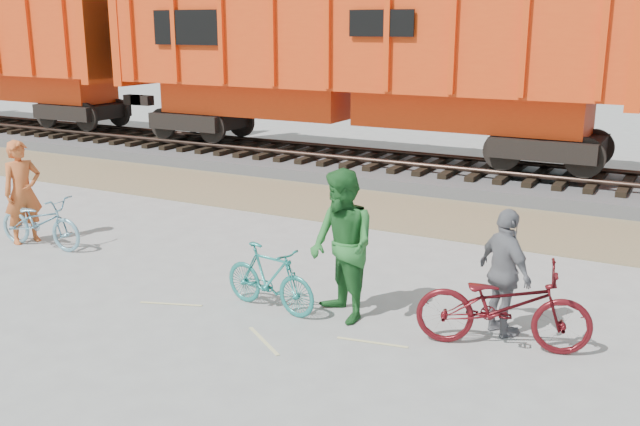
{
  "coord_description": "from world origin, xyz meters",
  "views": [
    {
      "loc": [
        5.28,
        -8.0,
        3.77
      ],
      "look_at": [
        0.13,
        1.5,
        0.93
      ],
      "focal_mm": 40.0,
      "sensor_mm": 36.0,
      "label": 1
    }
  ],
  "objects_px": {
    "person_man": "(342,246)",
    "hopper_car_center": "(355,57)",
    "bicycle_blue": "(40,222)",
    "bicycle_teal": "(270,278)",
    "person_woman": "(505,273)",
    "person_solo": "(23,192)",
    "bicycle_maroon": "(503,306)"
  },
  "relations": [
    {
      "from": "hopper_car_center",
      "to": "person_man",
      "type": "bearing_deg",
      "value": -65.09
    },
    {
      "from": "bicycle_teal",
      "to": "person_man",
      "type": "distance_m",
      "value": 1.16
    },
    {
      "from": "hopper_car_center",
      "to": "bicycle_maroon",
      "type": "height_order",
      "value": "hopper_car_center"
    },
    {
      "from": "person_man",
      "to": "hopper_car_center",
      "type": "bearing_deg",
      "value": 149.78
    },
    {
      "from": "person_solo",
      "to": "bicycle_teal",
      "type": "bearing_deg",
      "value": -77.11
    },
    {
      "from": "hopper_car_center",
      "to": "bicycle_teal",
      "type": "bearing_deg",
      "value": -70.88
    },
    {
      "from": "bicycle_teal",
      "to": "bicycle_maroon",
      "type": "xyz_separation_m",
      "value": [
        3.1,
        0.32,
        0.08
      ]
    },
    {
      "from": "hopper_car_center",
      "to": "person_woman",
      "type": "xyz_separation_m",
      "value": [
        6.22,
        -8.58,
        -2.19
      ]
    },
    {
      "from": "hopper_car_center",
      "to": "person_solo",
      "type": "relative_size",
      "value": 7.57
    },
    {
      "from": "person_solo",
      "to": "person_woman",
      "type": "distance_m",
      "value": 8.55
    },
    {
      "from": "hopper_car_center",
      "to": "bicycle_teal",
      "type": "distance_m",
      "value": 10.16
    },
    {
      "from": "bicycle_teal",
      "to": "bicycle_maroon",
      "type": "height_order",
      "value": "bicycle_maroon"
    },
    {
      "from": "hopper_car_center",
      "to": "person_woman",
      "type": "relative_size",
      "value": 8.59
    },
    {
      "from": "bicycle_blue",
      "to": "person_woman",
      "type": "xyz_separation_m",
      "value": [
        8.05,
        0.22,
        0.35
      ]
    },
    {
      "from": "bicycle_blue",
      "to": "bicycle_teal",
      "type": "height_order",
      "value": "bicycle_blue"
    },
    {
      "from": "bicycle_blue",
      "to": "bicycle_maroon",
      "type": "relative_size",
      "value": 0.86
    },
    {
      "from": "bicycle_teal",
      "to": "bicycle_maroon",
      "type": "bearing_deg",
      "value": -75.76
    },
    {
      "from": "bicycle_blue",
      "to": "person_man",
      "type": "bearing_deg",
      "value": -96.95
    },
    {
      "from": "bicycle_teal",
      "to": "person_woman",
      "type": "xyz_separation_m",
      "value": [
        3.0,
        0.72,
        0.36
      ]
    },
    {
      "from": "bicycle_maroon",
      "to": "person_man",
      "type": "bearing_deg",
      "value": 78.91
    },
    {
      "from": "person_man",
      "to": "person_solo",
      "type": "bearing_deg",
      "value": -148.61
    },
    {
      "from": "bicycle_teal",
      "to": "bicycle_maroon",
      "type": "distance_m",
      "value": 3.11
    },
    {
      "from": "bicycle_maroon",
      "to": "person_solo",
      "type": "distance_m",
      "value": 8.66
    },
    {
      "from": "person_man",
      "to": "bicycle_blue",
      "type": "bearing_deg",
      "value": -147.96
    },
    {
      "from": "bicycle_teal",
      "to": "person_woman",
      "type": "distance_m",
      "value": 3.1
    },
    {
      "from": "hopper_car_center",
      "to": "person_solo",
      "type": "height_order",
      "value": "hopper_car_center"
    },
    {
      "from": "hopper_car_center",
      "to": "bicycle_blue",
      "type": "distance_m",
      "value": 9.34
    },
    {
      "from": "bicycle_blue",
      "to": "person_woman",
      "type": "relative_size",
      "value": 1.09
    },
    {
      "from": "hopper_car_center",
      "to": "bicycle_blue",
      "type": "height_order",
      "value": "hopper_car_center"
    },
    {
      "from": "bicycle_blue",
      "to": "bicycle_teal",
      "type": "relative_size",
      "value": 1.16
    },
    {
      "from": "bicycle_teal",
      "to": "person_man",
      "type": "bearing_deg",
      "value": -70.34
    },
    {
      "from": "hopper_car_center",
      "to": "bicycle_maroon",
      "type": "relative_size",
      "value": 6.79
    }
  ]
}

